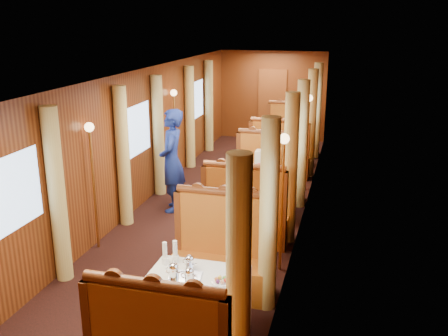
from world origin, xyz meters
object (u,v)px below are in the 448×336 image
(banquette_mid_aft, at_px, (268,178))
(steward, at_px, (172,161))
(passenger, at_px, (266,166))
(teapot_back, at_px, (190,264))
(banquette_far_aft, at_px, (291,137))
(table_far, at_px, (286,149))
(tea_tray, at_px, (185,277))
(rose_vase_far, at_px, (287,126))
(banquette_near_aft, at_px, (221,260))
(rose_vase_mid, at_px, (259,167))
(banquette_far_fwd, at_px, (279,158))
(teapot_left, at_px, (174,273))
(fruit_plate, at_px, (221,281))
(teapot_right, at_px, (189,277))
(table_near, at_px, (197,306))
(banquette_mid_fwd, at_px, (246,217))
(table_mid, at_px, (258,198))

(banquette_mid_aft, xyz_separation_m, steward, (-1.58, -0.99, 0.51))
(passenger, bearing_deg, teapot_back, -91.55)
(banquette_far_aft, bearing_deg, table_far, -90.00)
(tea_tray, bearing_deg, banquette_mid_aft, 88.65)
(rose_vase_far, bearing_deg, banquette_near_aft, -90.11)
(rose_vase_mid, bearing_deg, banquette_far_fwd, 90.14)
(teapot_left, bearing_deg, tea_tray, 38.27)
(tea_tray, bearing_deg, fruit_plate, -2.66)
(banquette_far_aft, distance_m, teapot_right, 8.18)
(table_near, distance_m, rose_vase_mid, 3.56)
(rose_vase_mid, height_order, passenger, passenger)
(table_near, height_order, banquette_mid_fwd, banquette_mid_fwd)
(banquette_mid_aft, relative_size, fruit_plate, 6.65)
(tea_tray, distance_m, steward, 3.88)
(banquette_near_aft, distance_m, tea_tray, 1.14)
(banquette_mid_aft, height_order, banquette_far_fwd, same)
(banquette_mid_aft, xyz_separation_m, teapot_right, (-0.04, -4.67, 0.39))
(table_mid, bearing_deg, fruit_plate, -85.37)
(tea_tray, xyz_separation_m, fruit_plate, (0.40, -0.02, 0.01))
(table_near, height_order, fruit_plate, fruit_plate)
(table_near, relative_size, steward, 0.56)
(rose_vase_far, bearing_deg, rose_vase_mid, -90.09)
(banquette_mid_fwd, relative_size, teapot_left, 7.71)
(table_mid, relative_size, passenger, 1.38)
(table_near, distance_m, teapot_back, 0.47)
(table_near, bearing_deg, fruit_plate, -16.90)
(banquette_far_fwd, height_order, teapot_right, banquette_far_fwd)
(tea_tray, relative_size, teapot_back, 2.07)
(teapot_left, bearing_deg, steward, 117.54)
(table_mid, xyz_separation_m, rose_vase_mid, (0.01, 0.02, 0.55))
(banquette_far_fwd, relative_size, teapot_left, 7.71)
(table_near, relative_size, banquette_far_aft, 0.78)
(fruit_plate, bearing_deg, banquette_far_fwd, 92.74)
(tea_tray, height_order, rose_vase_mid, rose_vase_mid)
(table_far, height_order, teapot_back, teapot_back)
(table_mid, distance_m, passenger, 0.82)
(table_mid, relative_size, rose_vase_mid, 2.92)
(banquette_mid_fwd, distance_m, banquette_mid_aft, 2.03)
(banquette_near_aft, distance_m, teapot_left, 1.23)
(rose_vase_far, height_order, steward, steward)
(table_mid, relative_size, teapot_back, 6.39)
(table_far, bearing_deg, banquette_far_fwd, -90.00)
(tea_tray, distance_m, teapot_back, 0.17)
(banquette_mid_fwd, bearing_deg, fruit_plate, -83.56)
(teapot_left, distance_m, rose_vase_far, 7.16)
(passenger, bearing_deg, banquette_mid_fwd, -90.00)
(banquette_far_fwd, relative_size, steward, 0.72)
(table_far, distance_m, banquette_far_aft, 1.02)
(teapot_back, xyz_separation_m, steward, (-1.47, 3.43, 0.11))
(table_near, relative_size, table_far, 1.00)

